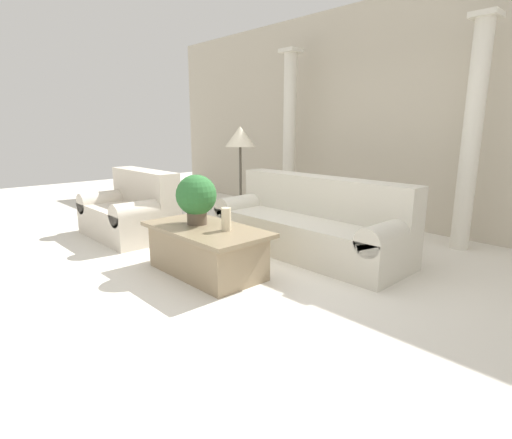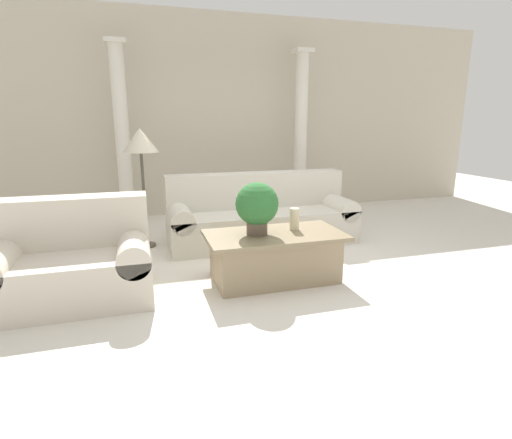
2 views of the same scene
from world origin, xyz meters
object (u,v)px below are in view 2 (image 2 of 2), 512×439
at_px(sofa_long, 261,216).
at_px(coffee_table, 274,256).
at_px(floor_lamp, 141,145).
at_px(loveseat, 71,261).
at_px(potted_plant, 257,206).

height_order(sofa_long, coffee_table, sofa_long).
xyz_separation_m(sofa_long, floor_lamp, (-1.43, 0.18, 0.92)).
bearing_deg(floor_lamp, coffee_table, -51.35).
bearing_deg(floor_lamp, sofa_long, -7.13).
relative_size(sofa_long, loveseat, 1.77).
xyz_separation_m(sofa_long, loveseat, (-2.10, -1.17, 0.01)).
height_order(sofa_long, floor_lamp, floor_lamp).
bearing_deg(loveseat, potted_plant, -3.22).
bearing_deg(potted_plant, coffee_table, -6.46).
height_order(sofa_long, loveseat, same).
height_order(coffee_table, potted_plant, potted_plant).
bearing_deg(potted_plant, loveseat, 176.78).
distance_m(sofa_long, floor_lamp, 1.71).
bearing_deg(loveseat, sofa_long, 29.24).
distance_m(coffee_table, floor_lamp, 2.13).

